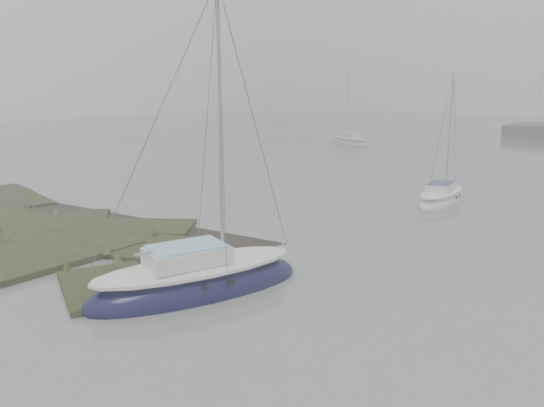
{
  "coord_description": "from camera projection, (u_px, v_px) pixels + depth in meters",
  "views": [
    {
      "loc": [
        13.58,
        -9.26,
        5.92
      ],
      "look_at": [
        2.11,
        5.44,
        1.8
      ],
      "focal_mm": 35.0,
      "sensor_mm": 36.0,
      "label": 1
    }
  ],
  "objects": [
    {
      "name": "sailboat_far_c",
      "position": [
        540.0,
        134.0,
        64.45
      ],
      "size": [
        5.72,
        4.73,
        7.99
      ],
      "rotation": [
        0.0,
        0.0,
        0.97
      ],
      "color": "#B1B9BD",
      "rests_on": "ground"
    },
    {
      "name": "ground",
      "position": [
        451.0,
        168.0,
        39.66
      ],
      "size": [
        160.0,
        160.0,
        0.0
      ],
      "primitive_type": "plane",
      "color": "slate",
      "rests_on": "ground"
    },
    {
      "name": "sailboat_main",
      "position": [
        197.0,
        282.0,
        15.59
      ],
      "size": [
        4.38,
        7.03,
        9.43
      ],
      "rotation": [
        0.0,
        0.0,
        -0.36
      ],
      "color": "black",
      "rests_on": "ground"
    },
    {
      "name": "sailboat_far_a",
      "position": [
        349.0,
        142.0,
        55.3
      ],
      "size": [
        6.11,
        4.53,
        8.34
      ],
      "rotation": [
        0.0,
        0.0,
        1.07
      ],
      "color": "#ABB0B4",
      "rests_on": "ground"
    },
    {
      "name": "sailboat_white",
      "position": [
        441.0,
        199.0,
        27.54
      ],
      "size": [
        1.99,
        5.17,
        7.16
      ],
      "rotation": [
        0.0,
        0.0,
        0.07
      ],
      "color": "silver",
      "rests_on": "ground"
    }
  ]
}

